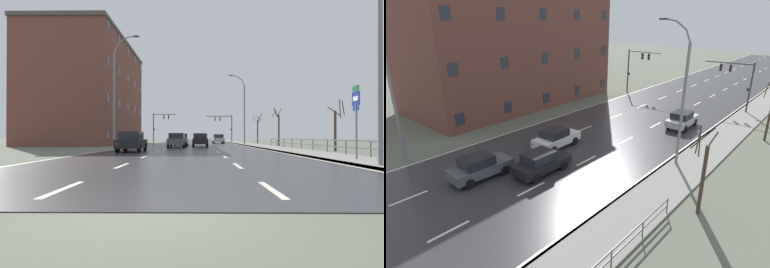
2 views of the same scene
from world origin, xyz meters
The scene contains 13 objects.
ground_plane centered at (0.00, 48.00, -0.06)m, with size 160.00×160.00×0.12m.
road_asphalt_strip centered at (0.00, 60.00, 0.01)m, with size 14.00×120.00×0.03m.
sidewalk_right centered at (8.43, 60.00, 0.06)m, with size 3.00×120.00×0.12m.
street_lamp_midground centered at (7.45, 38.19, 4.91)m, with size 2.32×0.24×10.00m.
street_lamp_left_bank centered at (-7.44, 25.60, 5.59)m, with size 2.61×0.24×11.45m.
traffic_signal_right centered at (6.54, 55.68, 3.83)m, with size 5.27×0.36×5.51m.
traffic_signal_left centered at (-6.74, 56.12, 4.07)m, with size 4.78×0.36×5.94m.
car_near_left centered at (-1.36, 27.83, 0.80)m, with size 1.99×4.18×1.57m.
car_near_right centered at (4.47, 46.34, 0.80)m, with size 1.90×4.13×1.57m.
car_distant centered at (1.18, 30.94, 0.80)m, with size 1.86×4.11×1.57m.
car_far_right centered at (-1.25, 34.89, 0.80)m, with size 1.91×4.14×1.57m.
brick_building centered at (-15.75, 42.19, 7.95)m, with size 11.78×24.39×15.88m.
bare_tree_mid centered at (11.05, 33.23, 2.32)m, with size 1.28×1.59×4.89m.
Camera 2 is at (15.60, 18.01, 9.98)m, focal length 29.31 mm.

